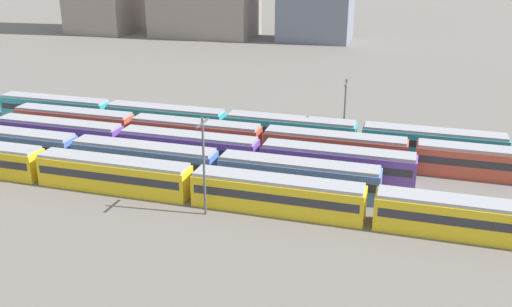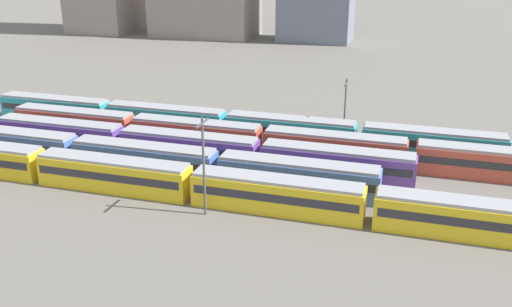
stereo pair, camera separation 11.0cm
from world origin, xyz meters
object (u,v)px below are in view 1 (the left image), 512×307
train_track_4 (226,124)px  catenary_pole_0 (204,162)px  catenary_pole_1 (345,107)px  train_track_2 (189,147)px  train_track_3 (411,155)px  train_track_0 (370,206)px  train_track_1 (144,159)px

train_track_4 → catenary_pole_0: bearing=-75.6°
train_track_4 → catenary_pole_1: catenary_pole_1 is taller
train_track_2 → train_track_3: size_ratio=0.50×
train_track_0 → train_track_4: bearing=137.1°
train_track_2 → catenary_pole_0: size_ratio=5.34×
train_track_1 → train_track_2: (3.57, 5.20, 0.00)m
train_track_3 → catenary_pole_0: (-19.77, -18.40, 3.87)m
train_track_4 → catenary_pole_0: catenary_pole_0 is taller
train_track_3 → train_track_4: size_ratio=1.51×
catenary_pole_0 → train_track_1: bearing=143.9°
train_track_4 → catenary_pole_0: size_ratio=7.15×
train_track_0 → train_track_2: size_ratio=2.02×
train_track_0 → catenary_pole_0: 16.98m
train_track_1 → catenary_pole_1: bearing=40.8°
train_track_4 → catenary_pole_1: size_ratio=8.33×
train_track_2 → train_track_0: bearing=-23.7°
train_track_0 → catenary_pole_0: bearing=-170.3°
train_track_1 → catenary_pole_0: size_ratio=5.34×
train_track_4 → catenary_pole_1: bearing=9.8°
train_track_0 → catenary_pole_1: (-5.95, 23.63, 3.11)m
train_track_3 → train_track_0: bearing=-102.5°
train_track_0 → train_track_4: size_ratio=1.51×
train_track_3 → train_track_4: 26.35m
catenary_pole_0 → train_track_4: bearing=104.4°
train_track_3 → catenary_pole_1: 12.77m
train_track_4 → train_track_3: bearing=-11.4°
train_track_0 → catenary_pole_1: bearing=104.1°
catenary_pole_1 → train_track_2: bearing=-143.3°
train_track_1 → catenary_pole_0: (10.97, -8.00, 3.87)m
train_track_1 → catenary_pole_1: (21.32, 18.43, 3.11)m
train_track_3 → train_track_4: bearing=168.6°
train_track_1 → train_track_2: 6.31m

